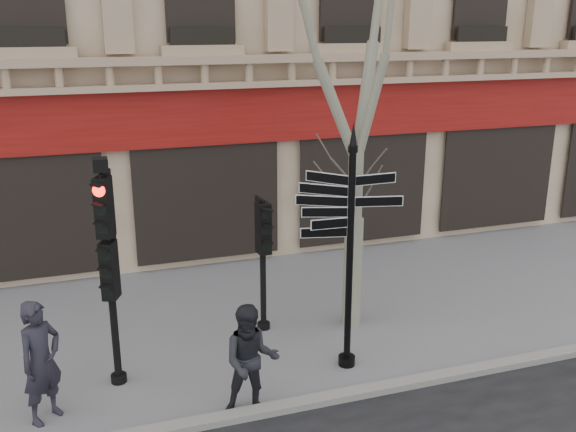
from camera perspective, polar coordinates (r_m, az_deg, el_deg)
name	(u,v)px	position (r m, az deg, el deg)	size (l,w,h in m)	color
ground	(268,364)	(11.35, -1.76, -12.99)	(80.00, 80.00, 0.00)	slate
kerb	(295,405)	(10.18, 0.60, -16.45)	(80.00, 0.25, 0.12)	gray
fingerpost	(351,208)	(10.26, 5.64, 0.72)	(2.30, 2.30, 4.19)	black
traffic_signal_main	(107,246)	(10.21, -15.76, -2.61)	(0.49, 0.43, 3.73)	black
traffic_signal_secondary	(263,242)	(11.83, -2.27, -2.33)	(0.45, 0.34, 2.52)	black
plane_tree	(361,9)	(11.41, 6.50, 17.85)	(3.14, 3.14, 8.35)	gray
pedestrian_a	(41,362)	(10.16, -21.09, -12.00)	(0.69, 0.45, 1.89)	black
pedestrian_b	(251,361)	(9.68, -3.31, -12.75)	(0.85, 0.66, 1.75)	black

